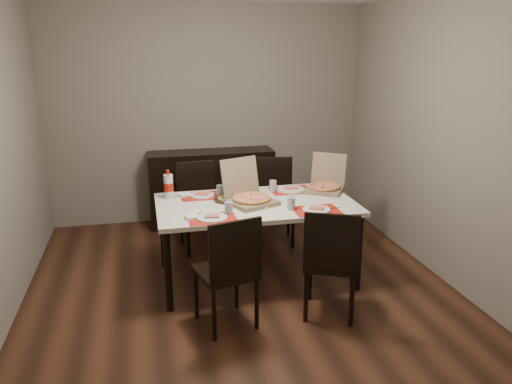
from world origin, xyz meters
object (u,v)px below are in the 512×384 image
soda_bottle (169,186)px  chair_far_left (199,202)px  sideboard (212,187)px  dining_table (256,209)px  chair_far_right (274,196)px  dip_bowl (254,195)px  chair_near_right (331,259)px  chair_near_left (229,268)px  pizza_box_center (249,197)px

soda_bottle → chair_far_left: bearing=59.2°
sideboard → dining_table: bearing=-83.4°
sideboard → chair_far_right: 0.94m
dip_bowl → chair_far_right: bearing=60.7°
chair_far_left → dining_table: bearing=-63.8°
chair_near_right → chair_near_left: bearing=178.7°
dining_table → chair_far_right: size_ratio=1.94×
dining_table → chair_near_left: bearing=-115.9°
dip_bowl → chair_near_left: bearing=-112.6°
pizza_box_center → soda_bottle: bearing=155.9°
dining_table → chair_far_right: bearing=65.1°
sideboard → pizza_box_center: 1.65m
pizza_box_center → dip_bowl: (0.08, 0.19, -0.04)m
chair_far_left → pizza_box_center: pizza_box_center is taller
chair_near_right → dip_bowl: chair_near_right is taller
chair_far_right → dip_bowl: 0.83m
chair_near_right → pizza_box_center: pizza_box_center is taller
chair_near_right → chair_far_right: 1.72m
sideboard → chair_near_right: size_ratio=1.61×
sideboard → chair_far_right: (0.60, -0.72, 0.06)m
dining_table → chair_far_left: size_ratio=1.94×
chair_near_left → sideboard: bearing=85.1°
dining_table → chair_near_right: bearing=-63.3°
dip_bowl → soda_bottle: (-0.79, 0.12, 0.10)m
chair_near_left → chair_far_left: bearing=91.2°
dining_table → chair_near_left: size_ratio=1.94×
chair_near_right → pizza_box_center: size_ratio=1.73×
pizza_box_center → chair_far_left: bearing=112.9°
chair_near_right → soda_bottle: soda_bottle is taller
sideboard → soda_bottle: size_ratio=5.52×
pizza_box_center → dip_bowl: 0.22m
chair_far_left → dip_bowl: 0.86m
pizza_box_center → dip_bowl: bearing=66.5°
dining_table → chair_far_left: bearing=116.2°
chair_near_left → chair_far_right: size_ratio=1.00×
sideboard → chair_far_right: chair_far_right is taller
dining_table → chair_far_left: (-0.43, 0.88, -0.17)m
dip_bowl → chair_far_left: bearing=123.6°
sideboard → pizza_box_center: pizza_box_center is taller
chair_far_right → dining_table: bearing=-114.9°
pizza_box_center → chair_far_right: bearing=61.9°
chair_near_left → dip_bowl: (0.42, 1.01, 0.25)m
sideboard → chair_near_left: bearing=-94.9°
chair_far_left → soda_bottle: 0.74m
chair_far_left → pizza_box_center: 1.00m
chair_near_left → chair_far_right: (0.81, 1.70, 0.00)m
chair_far_right → pizza_box_center: (-0.47, -0.89, 0.30)m
sideboard → dining_table: sideboard is taller
chair_near_left → chair_far_left: (-0.04, 1.69, 0.00)m
dip_bowl → soda_bottle: soda_bottle is taller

